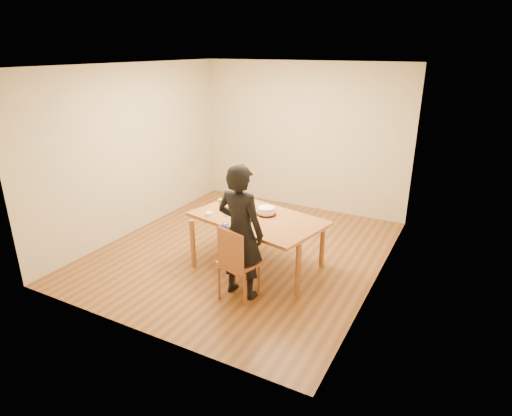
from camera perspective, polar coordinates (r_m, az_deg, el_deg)
The scene contains 16 objects.
room_shell at distance 6.39m, azimuth -0.36°, elevation 6.46°, with size 4.00×4.50×2.70m.
dining_table at distance 5.82m, azimuth 0.23°, elevation -1.41°, with size 1.76×1.05×0.04m, color brown.
dining_chair at distance 5.26m, azimuth -2.29°, elevation -7.34°, with size 0.42×0.42×0.04m, color brown.
cake_plate at distance 5.90m, azimuth 1.39°, elevation -0.79°, with size 0.27×0.27×0.02m, color red.
cake at distance 5.88m, azimuth 1.40°, elevation -0.36°, with size 0.23×0.23×0.07m, color white.
frosting_dome at distance 5.86m, azimuth 1.40°, elevation 0.10°, with size 0.23×0.23×0.03m, color white.
frosting_tub at distance 5.56m, azimuth -1.89°, elevation -1.88°, with size 0.08×0.08×0.07m, color white.
frosting_lid at distance 5.57m, azimuth -4.13°, elevation -2.22°, with size 0.10×0.10×0.01m, color #1819A0.
frosting_dollop at distance 5.57m, azimuth -4.13°, elevation -2.10°, with size 0.04×0.04×0.02m, color white.
ramekin_green at distance 5.93m, azimuth -6.29°, elevation -0.69°, with size 0.08×0.08×0.04m, color white.
ramekin_yellow at distance 5.87m, azimuth -3.91°, elevation -0.81°, with size 0.08×0.08×0.04m, color white.
ramekin_multi at distance 5.89m, azimuth -6.32°, elevation -0.79°, with size 0.09×0.09×0.04m, color white.
candy_box_pink at distance 6.39m, azimuth -4.36°, elevation 0.90°, with size 0.12×0.06×0.02m, color #D6327A.
candy_box_green at distance 6.39m, azimuth -4.39°, elevation 1.08°, with size 0.14×0.07×0.02m, color #45A71E.
spatula at distance 5.49m, azimuth -4.13°, elevation -2.57°, with size 0.18×0.02×0.01m, color black.
person at distance 5.12m, azimuth -2.10°, elevation -3.23°, with size 0.62×0.40×1.69m, color black.
Camera 1 is at (2.94, -5.10, 2.93)m, focal length 30.00 mm.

